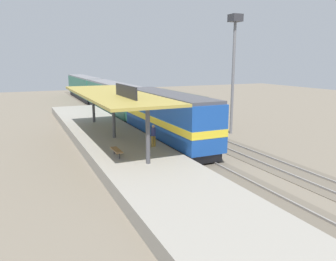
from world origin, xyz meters
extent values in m
plane|color=#706656|center=(2.00, 0.00, 0.00)|extent=(120.00, 120.00, 0.00)
cube|color=#5F5649|center=(0.00, 0.00, 0.02)|extent=(3.20, 110.00, 0.04)
cube|color=gray|center=(-0.72, 0.00, 0.08)|extent=(0.10, 110.00, 0.16)
cube|color=gray|center=(0.72, 0.00, 0.08)|extent=(0.10, 110.00, 0.16)
cube|color=#5F5649|center=(4.60, 0.00, 0.02)|extent=(3.20, 110.00, 0.04)
cube|color=gray|center=(3.88, 0.00, 0.08)|extent=(0.10, 110.00, 0.16)
cube|color=gray|center=(5.32, 0.00, 0.08)|extent=(0.10, 110.00, 0.16)
cube|color=gray|center=(-4.60, 0.00, 0.45)|extent=(6.00, 44.00, 0.90)
cylinder|color=#47474C|center=(-4.60, -8.00, 2.70)|extent=(0.28, 0.28, 3.60)
cylinder|color=#47474C|center=(-4.60, 0.00, 2.70)|extent=(0.28, 0.28, 3.60)
cylinder|color=#47474C|center=(-4.60, 8.00, 2.70)|extent=(0.28, 0.28, 3.60)
cube|color=#A38E3D|center=(-4.60, 0.00, 4.60)|extent=(5.20, 18.00, 0.20)
cube|color=black|center=(-4.60, -3.60, 5.15)|extent=(0.12, 4.80, 0.90)
cylinder|color=#333338|center=(-6.00, -6.30, 1.11)|extent=(0.07, 0.07, 0.42)
cylinder|color=#333338|center=(-6.00, -5.00, 1.11)|extent=(0.07, 0.07, 0.42)
cube|color=brown|center=(-6.00, -5.65, 1.36)|extent=(0.44, 1.70, 0.08)
cube|color=#28282D|center=(0.00, -0.81, 0.51)|extent=(2.60, 13.60, 0.70)
cube|color=#19479E|center=(0.00, -0.81, 2.61)|extent=(2.90, 14.40, 3.50)
cube|color=#47474C|center=(0.00, -0.81, 4.48)|extent=(2.78, 14.11, 0.24)
cube|color=yellow|center=(0.00, -0.81, 2.35)|extent=(2.93, 14.43, 0.56)
cube|color=#28282D|center=(0.00, 17.19, 0.51)|extent=(2.60, 19.20, 0.70)
cube|color=#2D6B56|center=(0.00, 17.19, 2.51)|extent=(2.90, 20.00, 3.30)
cube|color=slate|center=(0.00, 17.19, 4.28)|extent=(2.78, 19.60, 0.24)
cube|color=#28282D|center=(0.00, 37.99, 0.51)|extent=(2.60, 19.20, 0.70)
cube|color=#2D6B56|center=(0.00, 37.99, 2.51)|extent=(2.90, 20.00, 3.30)
cube|color=slate|center=(0.00, 37.99, 4.28)|extent=(2.78, 19.60, 0.24)
cube|color=#28282D|center=(4.60, 7.86, 0.51)|extent=(2.50, 11.20, 0.70)
cube|color=#4C564C|center=(4.60, 7.86, 2.16)|extent=(2.80, 12.00, 2.60)
cube|color=#3D453D|center=(4.60, 7.86, 3.58)|extent=(2.69, 11.76, 0.24)
cylinder|color=slate|center=(7.80, 0.51, 5.50)|extent=(0.28, 0.28, 11.00)
cube|color=#333338|center=(7.80, 0.51, 11.35)|extent=(1.10, 1.10, 0.70)
cylinder|color=olive|center=(-2.78, -4.20, 1.32)|extent=(0.16, 0.16, 0.84)
cylinder|color=olive|center=(-2.60, -4.20, 1.32)|extent=(0.16, 0.16, 0.84)
cylinder|color=navy|center=(-2.69, -4.20, 2.06)|extent=(0.34, 0.34, 0.64)
sphere|color=tan|center=(-2.69, -4.20, 2.50)|extent=(0.23, 0.23, 0.23)
camera|label=1|loc=(-11.85, -26.88, 7.35)|focal=35.22mm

